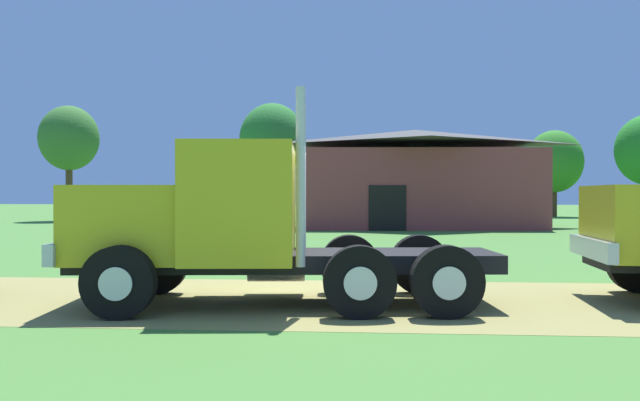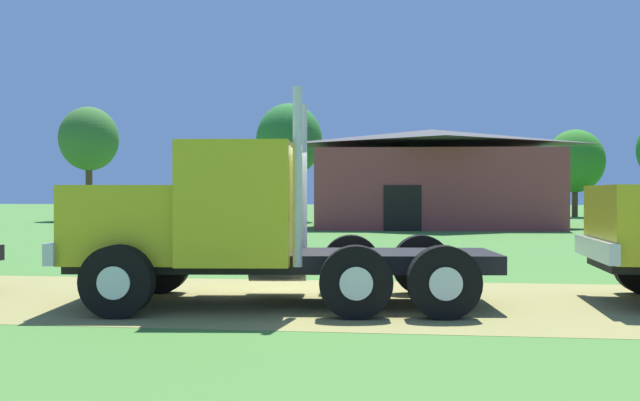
% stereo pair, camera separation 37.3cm
% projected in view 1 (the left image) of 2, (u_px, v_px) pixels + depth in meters
% --- Properties ---
extents(ground_plane, '(200.00, 200.00, 0.00)m').
position_uv_depth(ground_plane, '(298.00, 300.00, 10.99)').
color(ground_plane, '#457832').
extents(dirt_track, '(120.00, 5.01, 0.01)m').
position_uv_depth(dirt_track, '(298.00, 300.00, 10.99)').
color(dirt_track, olive).
rests_on(dirt_track, ground_plane).
extents(truck_foreground_white, '(6.93, 3.20, 3.34)m').
position_uv_depth(truck_foreground_white, '(230.00, 227.00, 10.53)').
color(truck_foreground_white, black).
rests_on(truck_foreground_white, ground_plane).
extents(shed_building, '(13.19, 8.72, 5.24)m').
position_uv_depth(shed_building, '(416.00, 180.00, 35.40)').
color(shed_building, brown).
rests_on(shed_building, ground_plane).
extents(tree_left, '(3.88, 3.88, 7.61)m').
position_uv_depth(tree_left, '(69.00, 139.00, 43.41)').
color(tree_left, '#513823').
rests_on(tree_left, ground_plane).
extents(tree_mid, '(4.26, 4.26, 7.64)m').
position_uv_depth(tree_mid, '(272.00, 140.00, 42.41)').
color(tree_mid, '#513823').
rests_on(tree_mid, ground_plane).
extents(tree_right, '(4.40, 4.40, 6.73)m').
position_uv_depth(tree_right, '(554.00, 162.00, 51.12)').
color(tree_right, '#513823').
rests_on(tree_right, ground_plane).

